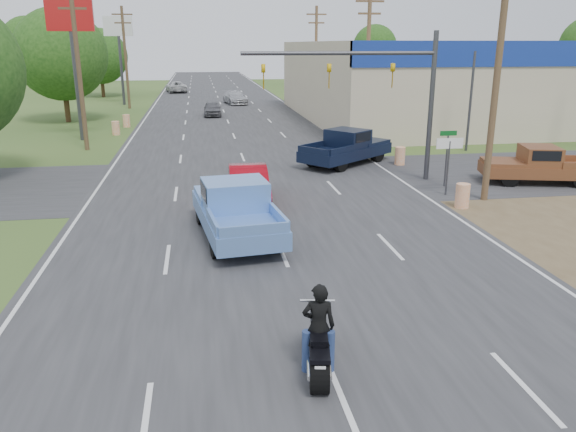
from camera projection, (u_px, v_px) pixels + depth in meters
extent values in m
plane|color=#314E1F|center=(344.00, 405.00, 10.38)|extent=(200.00, 200.00, 0.00)
cube|color=#2D2D30|center=(228.00, 122.00, 48.15)|extent=(15.00, 180.00, 0.02)
cube|color=#2D2D30|center=(252.00, 181.00, 27.37)|extent=(120.00, 10.00, 0.02)
cube|color=brown|center=(558.00, 219.00, 21.45)|extent=(8.00, 18.00, 0.01)
cube|color=#B7A88C|center=(573.00, 79.00, 51.93)|extent=(50.00, 28.00, 6.60)
cylinder|color=#4C3823|center=(497.00, 80.00, 22.59)|extent=(0.28, 0.28, 10.00)
cylinder|color=#4C3823|center=(367.00, 65.00, 39.59)|extent=(0.28, 0.28, 10.00)
cube|color=#4C3823|center=(370.00, 1.00, 38.36)|extent=(2.00, 0.14, 0.14)
cube|color=#4C3823|center=(370.00, 14.00, 38.59)|extent=(1.60, 0.14, 0.14)
cylinder|color=#4C3823|center=(316.00, 58.00, 56.59)|extent=(0.28, 0.28, 10.00)
cube|color=#4C3823|center=(317.00, 14.00, 55.35)|extent=(2.00, 0.14, 0.14)
cube|color=#4C3823|center=(316.00, 23.00, 55.59)|extent=(1.60, 0.14, 0.14)
cylinder|color=#4C3823|center=(79.00, 68.00, 33.94)|extent=(0.28, 0.28, 10.00)
cube|color=#4C3823|center=(72.00, 8.00, 32.94)|extent=(1.60, 0.14, 0.14)
cylinder|color=#4C3823|center=(126.00, 58.00, 56.60)|extent=(0.28, 0.28, 10.00)
cube|color=#4C3823|center=(122.00, 14.00, 55.37)|extent=(2.00, 0.14, 0.14)
cube|color=#4C3823|center=(123.00, 23.00, 55.60)|extent=(1.60, 0.14, 0.14)
cylinder|color=#422D19|center=(67.00, 103.00, 47.56)|extent=(0.44, 0.44, 3.24)
sphere|color=#193F12|center=(61.00, 54.00, 46.39)|extent=(7.56, 7.56, 7.56)
cylinder|color=#422D19|center=(103.00, 85.00, 70.17)|extent=(0.44, 0.44, 2.88)
sphere|color=#193F12|center=(100.00, 56.00, 69.14)|extent=(6.72, 6.72, 6.72)
cylinder|color=#422D19|center=(374.00, 70.00, 104.03)|extent=(0.44, 0.44, 3.42)
sphere|color=#193F12|center=(375.00, 47.00, 102.81)|extent=(7.98, 7.98, 7.98)
cylinder|color=#422D19|center=(33.00, 72.00, 95.08)|extent=(0.44, 0.44, 3.78)
sphere|color=#193F12|center=(29.00, 43.00, 93.72)|extent=(8.82, 8.82, 8.82)
cylinder|color=orange|center=(462.00, 196.00, 22.75)|extent=(0.56, 0.56, 1.00)
cylinder|color=orange|center=(400.00, 156.00, 30.83)|extent=(0.56, 0.56, 1.00)
cylinder|color=orange|center=(116.00, 128.00, 41.07)|extent=(0.56, 0.56, 1.00)
cylinder|color=orange|center=(126.00, 121.00, 44.90)|extent=(0.56, 0.56, 1.00)
cylinder|color=#3F3F44|center=(76.00, 73.00, 37.71)|extent=(0.30, 0.30, 9.00)
cube|color=#B21414|center=(69.00, 15.00, 36.63)|extent=(3.00, 0.35, 2.00)
cylinder|color=#3F3F44|center=(121.00, 62.00, 60.38)|extent=(0.30, 0.30, 9.00)
cube|color=white|center=(118.00, 26.00, 59.29)|extent=(3.00, 0.35, 2.00)
cylinder|color=#3F3F44|center=(448.00, 168.00, 24.46)|extent=(0.08, 0.08, 2.40)
cube|color=white|center=(450.00, 143.00, 24.14)|extent=(1.20, 0.05, 0.45)
cylinder|color=#3F3F44|center=(446.00, 161.00, 25.97)|extent=(0.08, 0.08, 2.40)
cube|color=#0C591E|center=(449.00, 133.00, 25.58)|extent=(0.80, 0.04, 0.22)
cylinder|color=#3F3F44|center=(431.00, 108.00, 26.66)|extent=(0.24, 0.24, 7.00)
cylinder|color=#3F3F44|center=(340.00, 53.00, 25.26)|extent=(9.00, 0.18, 0.18)
imported|color=gold|center=(393.00, 63.00, 25.76)|extent=(0.18, 0.40, 1.10)
imported|color=gold|center=(329.00, 64.00, 25.32)|extent=(0.18, 0.40, 1.10)
imported|color=gold|center=(263.00, 64.00, 24.87)|extent=(0.18, 0.40, 1.10)
imported|color=#9B0712|center=(249.00, 185.00, 23.50)|extent=(1.70, 4.58, 1.50)
cylinder|color=black|center=(320.00, 374.00, 10.69)|extent=(0.49, 0.80, 0.75)
cylinder|color=black|center=(317.00, 331.00, 12.28)|extent=(0.26, 0.77, 0.75)
cube|color=black|center=(318.00, 336.00, 11.41)|extent=(0.48, 1.39, 0.34)
cube|color=black|center=(318.00, 319.00, 11.62)|extent=(0.40, 0.67, 0.25)
cube|color=black|center=(319.00, 336.00, 11.03)|extent=(0.44, 0.68, 0.11)
cylinder|color=white|center=(317.00, 301.00, 11.87)|extent=(0.74, 0.18, 0.06)
cube|color=white|center=(320.00, 370.00, 10.38)|extent=(0.21, 0.06, 0.14)
imported|color=black|center=(319.00, 331.00, 11.20)|extent=(0.73, 0.54, 1.83)
cylinder|color=black|center=(202.00, 212.00, 20.72)|extent=(0.45, 0.95, 0.92)
cylinder|color=black|center=(253.00, 208.00, 21.22)|extent=(0.45, 0.95, 0.92)
cylinder|color=black|center=(217.00, 244.00, 17.43)|extent=(0.45, 0.95, 0.92)
cylinder|color=black|center=(277.00, 238.00, 17.93)|extent=(0.45, 0.95, 0.92)
cube|color=#628DD2|center=(236.00, 217.00, 19.25)|extent=(2.99, 6.20, 0.60)
cube|color=#628DD2|center=(227.00, 194.00, 20.79)|extent=(2.44, 2.51, 0.21)
cube|color=#628DD2|center=(235.00, 194.00, 19.13)|extent=(2.31, 2.03, 0.98)
cube|color=black|center=(235.00, 189.00, 19.08)|extent=(2.31, 1.68, 0.52)
cube|color=#628DD2|center=(254.00, 230.00, 16.43)|extent=(2.11, 0.34, 0.34)
cylinder|color=black|center=(351.00, 150.00, 32.86)|extent=(0.90, 0.82, 0.89)
cylinder|color=black|center=(378.00, 154.00, 31.66)|extent=(0.90, 0.82, 0.89)
cylinder|color=black|center=(313.00, 159.00, 30.38)|extent=(0.90, 0.82, 0.89)
cylinder|color=black|center=(341.00, 163.00, 29.18)|extent=(0.90, 0.82, 0.89)
cube|color=black|center=(346.00, 152.00, 30.95)|extent=(5.91, 5.40, 0.58)
cube|color=black|center=(364.00, 141.00, 32.08)|extent=(3.05, 3.04, 0.20)
cube|color=black|center=(348.00, 138.00, 30.81)|extent=(2.65, 2.69, 0.95)
cube|color=black|center=(348.00, 135.00, 30.76)|extent=(2.41, 2.51, 0.50)
cube|color=black|center=(313.00, 151.00, 28.79)|extent=(1.37, 1.65, 0.34)
cylinder|color=black|center=(510.00, 178.00, 26.15)|extent=(0.88, 0.51, 0.83)
cylinder|color=black|center=(500.00, 170.00, 27.80)|extent=(0.88, 0.51, 0.83)
cylinder|color=black|center=(567.00, 171.00, 27.51)|extent=(0.88, 0.51, 0.83)
cube|color=brown|center=(540.00, 170.00, 26.76)|extent=(5.72, 3.33, 0.54)
cube|color=brown|center=(506.00, 162.00, 26.81)|extent=(2.46, 2.41, 0.19)
cube|color=brown|center=(540.00, 155.00, 26.57)|extent=(2.03, 2.24, 0.88)
cube|color=black|center=(540.00, 152.00, 26.52)|extent=(1.73, 2.20, 0.46)
imported|color=#57565B|center=(212.00, 109.00, 51.78)|extent=(1.60, 3.91, 1.33)
imported|color=#B1B1B6|center=(235.00, 98.00, 62.05)|extent=(2.81, 5.17, 1.42)
imported|color=#BCBCBC|center=(176.00, 87.00, 77.12)|extent=(3.24, 5.64, 1.48)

